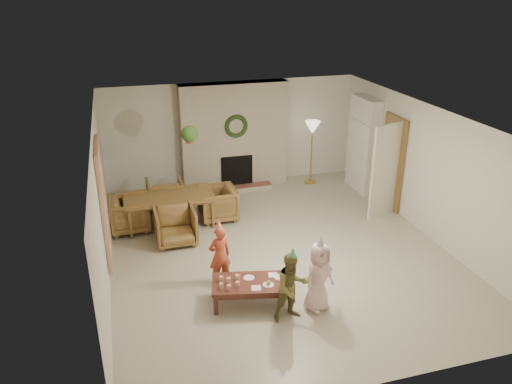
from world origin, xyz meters
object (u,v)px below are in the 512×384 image
object	(u,v)px
dining_table	(170,211)
child_pink	(319,277)
dining_chair_near	(176,226)
dining_chair_left	(130,214)
child_red	(220,255)
dining_chair_right	(217,204)
child_plaid	(292,287)
dining_chair_far	(165,195)
coffee_table_top	(252,283)

from	to	relation	value
dining_table	child_pink	size ratio (longest dim) A/B	1.62
dining_chair_near	dining_chair_left	distance (m)	1.11
dining_chair_left	child_red	world-z (taller)	child_red
dining_table	dining_chair_right	world-z (taller)	dining_chair_right
child_plaid	child_pink	size ratio (longest dim) A/B	0.97
dining_chair_near	child_plaid	size ratio (longest dim) A/B	0.71
dining_chair_right	dining_table	bearing A→B (deg)	-90.00
dining_chair_right	child_pink	xyz separation A→B (m)	(0.81, -3.45, 0.20)
dining_chair_left	child_plaid	xyz separation A→B (m)	(2.11, -3.56, 0.19)
dining_chair_far	child_plaid	distance (m)	4.55
dining_table	child_plaid	size ratio (longest dim) A/B	1.67
dining_chair_far	dining_chair_right	size ratio (longest dim) A/B	1.00
dining_chair_far	dining_chair_left	distance (m)	1.11
dining_table	dining_chair_near	xyz separation A→B (m)	(0.01, -0.79, 0.03)
dining_chair_far	child_plaid	world-z (taller)	child_plaid
dining_chair_near	dining_chair_right	bearing A→B (deg)	38.66
dining_table	child_plaid	world-z (taller)	child_plaid
dining_chair_near	dining_table	bearing A→B (deg)	90.00
coffee_table_top	dining_chair_right	bearing A→B (deg)	100.49
dining_chair_left	dining_chair_right	world-z (taller)	same
dining_chair_left	child_pink	size ratio (longest dim) A/B	0.69
dining_chair_right	coffee_table_top	distance (m)	3.06
dining_chair_far	dining_chair_right	bearing A→B (deg)	141.34
dining_chair_near	coffee_table_top	distance (m)	2.42
dining_chair_left	child_plaid	world-z (taller)	child_plaid
dining_chair_near	coffee_table_top	size ratio (longest dim) A/B	0.62
child_pink	child_red	bearing A→B (deg)	114.96
dining_chair_left	child_red	xyz separation A→B (m)	(1.31, -2.35, 0.17)
coffee_table_top	child_pink	bearing A→B (deg)	-11.04
dining_chair_left	child_red	distance (m)	2.70
coffee_table_top	child_plaid	size ratio (longest dim) A/B	1.15
dining_chair_far	child_red	bearing A→B (deg)	98.99
dining_chair_near	dining_chair_left	xyz separation A→B (m)	(-0.79, 0.78, 0.00)
dining_chair_left	coffee_table_top	world-z (taller)	dining_chair_left
dining_chair_right	child_red	bearing A→B (deg)	-11.56
child_plaid	child_pink	distance (m)	0.48
dining_chair_left	child_plaid	distance (m)	4.14
child_plaid	child_pink	world-z (taller)	child_pink
coffee_table_top	child_pink	xyz separation A→B (m)	(0.91, -0.40, 0.20)
dining_chair_near	child_plaid	xyz separation A→B (m)	(1.32, -2.78, 0.19)
coffee_table_top	dining_chair_near	bearing A→B (deg)	123.49
dining_table	dining_chair_far	size ratio (longest dim) A/B	2.34
dining_chair_right	child_red	xyz separation A→B (m)	(-0.46, -2.37, 0.17)
dining_chair_left	coffee_table_top	bearing A→B (deg)	-151.87
dining_chair_right	dining_chair_far	bearing A→B (deg)	-128.66
dining_chair_near	child_red	world-z (taller)	child_red
dining_chair_far	dining_chair_right	distance (m)	1.26
dining_chair_right	child_plaid	xyz separation A→B (m)	(0.34, -3.57, 0.19)
dining_chair_right	coffee_table_top	bearing A→B (deg)	-2.51
coffee_table_top	child_plaid	bearing A→B (deg)	-36.83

